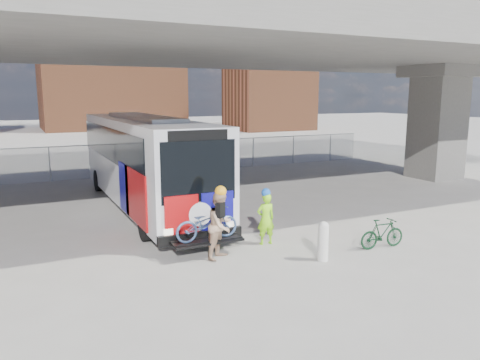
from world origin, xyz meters
TOP-DOWN VIEW (x-y plane):
  - ground at (0.00, 0.00)m, footprint 160.00×160.00m
  - bus at (-2.00, 4.17)m, footprint 2.67×12.92m
  - overpass at (0.00, 4.00)m, footprint 40.00×16.00m
  - chainlink_fence at (0.00, 12.00)m, footprint 30.00×0.06m
  - brick_buildings at (1.23, 48.23)m, footprint 54.00×22.00m
  - smokestack at (14.00, 55.00)m, footprint 2.20×2.20m
  - bollard at (0.72, -4.08)m, footprint 0.29×0.29m
  - cyclist_hivis at (0.01, -2.14)m, footprint 0.59×0.40m
  - cyclist_tan at (-1.70, -2.67)m, footprint 1.15×1.10m
  - bike_parked at (2.91, -3.99)m, footprint 1.52×0.55m

SIDE VIEW (x-z plane):
  - ground at x=0.00m, z-range 0.00..0.00m
  - bike_parked at x=2.91m, z-range 0.00..0.89m
  - bollard at x=0.72m, z-range 0.04..1.14m
  - cyclist_hivis at x=0.01m, z-range -0.03..1.70m
  - cyclist_tan at x=-1.70m, z-range -0.06..1.99m
  - chainlink_fence at x=0.00m, z-range -13.58..16.42m
  - bus at x=-2.00m, z-range 0.26..3.95m
  - brick_buildings at x=1.23m, z-range -0.58..11.42m
  - overpass at x=0.00m, z-range 2.57..10.52m
  - smokestack at x=14.00m, z-range 0.00..25.00m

